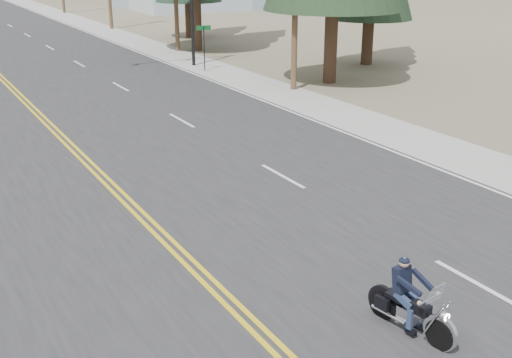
{
  "coord_description": "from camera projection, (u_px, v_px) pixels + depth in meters",
  "views": [
    {
      "loc": [
        -5.19,
        -4.22,
        6.85
      ],
      "look_at": [
        1.98,
        8.39,
        1.6
      ],
      "focal_mm": 45.0,
      "sensor_mm": 36.0,
      "label": 1
    }
  ],
  "objects": [
    {
      "name": "sidewalk_right",
      "position": [
        55.0,
        13.0,
        70.76
      ],
      "size": [
        3.0,
        200.0,
        0.01
      ],
      "primitive_type": "cube",
      "color": "#A5A5A0",
      "rests_on": "ground"
    },
    {
      "name": "street_sign",
      "position": [
        204.0,
        40.0,
        37.12
      ],
      "size": [
        0.9,
        0.06,
        2.62
      ],
      "color": "black",
      "rests_on": "ground"
    },
    {
      "name": "motorcyclist",
      "position": [
        412.0,
        298.0,
        11.86
      ],
      "size": [
        1.09,
        1.98,
        1.47
      ],
      "primitive_type": null,
      "rotation": [
        0.0,
        0.0,
        3.3
      ],
      "color": "black",
      "rests_on": "ground"
    }
  ]
}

